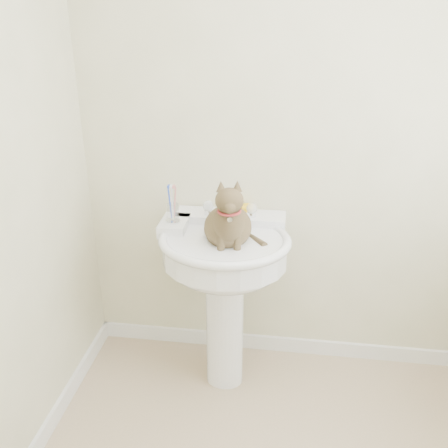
% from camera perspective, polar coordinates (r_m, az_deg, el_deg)
% --- Properties ---
extents(wall_back, '(2.20, 0.00, 2.50)m').
position_cam_1_polar(wall_back, '(2.47, 8.60, 9.38)').
color(wall_back, beige).
rests_on(wall_back, ground).
extents(baseboard_back, '(2.20, 0.02, 0.09)m').
position_cam_1_polar(baseboard_back, '(3.00, 7.15, -13.50)').
color(baseboard_back, white).
rests_on(baseboard_back, floor).
extents(pedestal_sink, '(0.64, 0.63, 0.89)m').
position_cam_1_polar(pedestal_sink, '(2.42, 0.05, -4.80)').
color(pedestal_sink, white).
rests_on(pedestal_sink, floor).
extents(faucet, '(0.28, 0.12, 0.14)m').
position_cam_1_polar(faucet, '(2.46, 0.62, 1.72)').
color(faucet, silver).
rests_on(faucet, pedestal_sink).
extents(soap_bar, '(0.10, 0.08, 0.03)m').
position_cam_1_polar(soap_bar, '(2.55, 2.25, 1.84)').
color(soap_bar, yellow).
rests_on(soap_bar, pedestal_sink).
extents(toothbrush_cup, '(0.07, 0.07, 0.19)m').
position_cam_1_polar(toothbrush_cup, '(2.42, -5.87, 1.32)').
color(toothbrush_cup, silver).
rests_on(toothbrush_cup, pedestal_sink).
extents(cat, '(0.24, 0.31, 0.45)m').
position_cam_1_polar(cat, '(2.28, 0.47, 0.07)').
color(cat, brown).
rests_on(cat, pedestal_sink).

